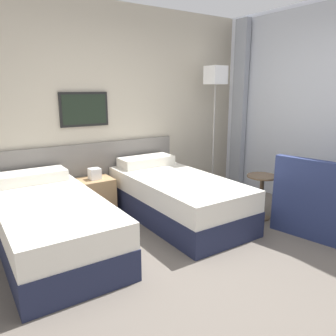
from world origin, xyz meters
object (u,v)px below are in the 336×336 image
Objects in this scene: bed_near_door at (51,224)px; floor_lamp at (215,85)px; bed_near_window at (176,197)px; nightstand at (96,195)px; side_table at (262,189)px; armchair at (322,207)px.

floor_lamp is (2.64, 0.58, 1.37)m from bed_near_door.
nightstand is at bearing 135.89° from bed_near_window.
floor_lamp is at bearing 27.61° from bed_near_window.
side_table is (0.87, -0.61, 0.10)m from bed_near_window.
side_table is 0.70m from armchair.
bed_near_window is 3.33× the size of nightstand.
side_table is 0.55× the size of armchair.
floor_lamp is (1.88, -0.16, 1.41)m from nightstand.
bed_near_window is (1.53, 0.00, 0.00)m from bed_near_door.
bed_near_window is at bearing -152.39° from floor_lamp.
nightstand is at bearing 32.13° from armchair.
nightstand is at bearing 44.11° from bed_near_door.
bed_near_window is 1.07m from nightstand.
floor_lamp is at bearing -4.85° from nightstand.
armchair reaches higher than bed_near_window.
bed_near_door reaches higher than side_table.
bed_near_door is at bearing 53.25° from armchair.
floor_lamp is 3.45× the size of side_table.
nightstand is 2.13m from side_table.
floor_lamp is (1.11, 0.58, 1.37)m from bed_near_window.
floor_lamp reaches higher than nightstand.
armchair reaches higher than side_table.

